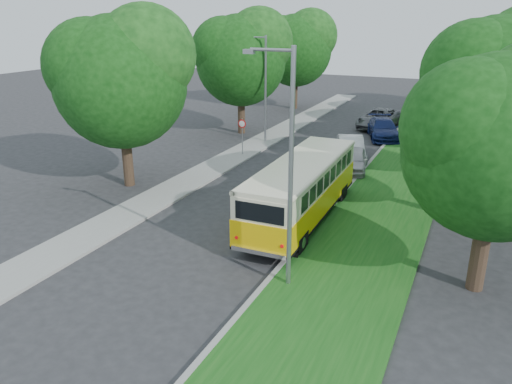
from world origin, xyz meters
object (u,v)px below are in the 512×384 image
at_px(lamppost_near, 288,164).
at_px(car_silver, 353,160).
at_px(car_white, 351,148).
at_px(lamppost_far, 264,85).
at_px(car_blue, 383,129).
at_px(vintage_bus, 302,191).
at_px(car_grey, 379,118).

distance_m(lamppost_near, car_silver, 14.69).
bearing_deg(car_white, lamppost_far, 145.67).
relative_size(lamppost_near, car_blue, 1.58).
relative_size(car_silver, car_blue, 0.80).
bearing_deg(car_silver, car_blue, 80.39).
distance_m(vintage_bus, car_grey, 21.36).
bearing_deg(vintage_bus, lamppost_near, -76.18).
bearing_deg(car_blue, car_white, -115.43).
bearing_deg(vintage_bus, car_grey, 91.57).
distance_m(lamppost_near, lamppost_far, 20.53).
distance_m(car_silver, car_grey, 12.83).
bearing_deg(car_white, lamppost_near, -102.06).
relative_size(vintage_bus, car_silver, 2.39).
distance_m(lamppost_near, car_blue, 23.57).
bearing_deg(lamppost_near, car_silver, 94.87).
bearing_deg(car_blue, lamppost_far, -167.05).
relative_size(lamppost_near, vintage_bus, 0.83).
height_order(vintage_bus, car_blue, vintage_bus).
distance_m(lamppost_near, car_white, 17.10).
relative_size(car_white, car_grey, 0.81).
bearing_deg(car_blue, lamppost_near, -105.77).
xyz_separation_m(lamppost_near, car_white, (-1.99, 16.59, -3.64)).
xyz_separation_m(vintage_bus, car_silver, (0.25, 8.55, -0.74)).
relative_size(lamppost_near, car_grey, 1.46).
bearing_deg(car_grey, vintage_bus, -81.69).
distance_m(lamppost_far, vintage_bus, 15.12).
height_order(vintage_bus, car_white, vintage_bus).
xyz_separation_m(lamppost_near, car_silver, (-1.21, 14.17, -3.68)).
bearing_deg(car_grey, car_white, -82.29).
xyz_separation_m(lamppost_far, car_white, (6.92, -1.91, -3.38)).
height_order(lamppost_far, vintage_bus, lamppost_far).
relative_size(vintage_bus, car_grey, 1.75).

